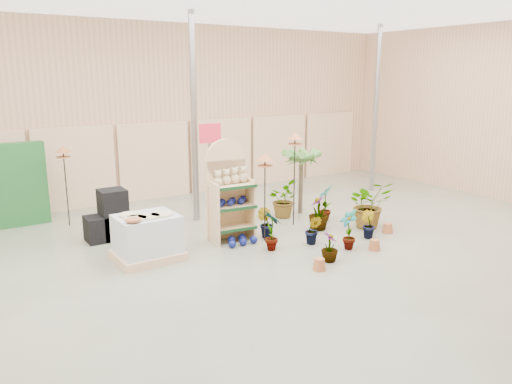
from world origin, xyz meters
TOP-DOWN VIEW (x-y plane):
  - room at (0.00, 0.91)m, footprint 15.20×12.10m
  - display_shelf at (-0.05, 1.96)m, footprint 0.88×0.61m
  - teddy_bears at (-0.02, 1.86)m, footprint 0.74×0.19m
  - gazing_balls_shelf at (-0.05, 1.84)m, footprint 0.73×0.25m
  - gazing_balls_floor at (-0.04, 1.53)m, footprint 0.63×0.39m
  - pallet_stack at (-1.82, 1.74)m, footprint 1.15×0.96m
  - charcoal_planters at (-2.06, 3.21)m, footprint 0.80×0.50m
  - offer_sign at (0.10, 2.98)m, footprint 0.50×0.08m
  - bird_table_front at (0.48, 1.46)m, footprint 0.34×0.34m
  - bird_table_right at (1.60, 2.00)m, footprint 0.34×0.34m
  - bird_table_back at (-2.52, 4.61)m, footprint 0.34×0.34m
  - palm at (2.31, 2.68)m, footprint 0.70×0.70m
  - potted_plant_0 at (0.28, 0.92)m, footprint 0.30×0.43m
  - potted_plant_1 at (1.14, 0.78)m, footprint 0.40×0.40m
  - potted_plant_3 at (1.83, 1.45)m, footprint 0.59×0.59m
  - potted_plant_4 at (2.40, 1.90)m, footprint 0.50×0.52m
  - potted_plant_5 at (0.60, 1.63)m, footprint 0.38×0.41m
  - potted_plant_6 at (1.78, 2.67)m, footprint 0.94×0.97m
  - potted_plant_7 at (0.80, -0.09)m, footprint 0.41×0.41m
  - potted_plant_8 at (1.52, 0.21)m, footprint 0.36×0.46m
  - potted_plant_9 at (2.31, 0.49)m, footprint 0.25×0.31m
  - potted_plant_10 at (2.84, 0.99)m, footprint 1.14×1.07m
  - potted_plant_11 at (0.83, 2.94)m, footprint 0.49×0.49m

SIDE VIEW (x-z plane):
  - gazing_balls_floor at x=-0.04m, z-range 0.00..0.15m
  - potted_plant_7 at x=0.80m, z-range 0.00..0.52m
  - potted_plant_9 at x=2.31m, z-range 0.00..0.55m
  - potted_plant_1 at x=1.14m, z-range 0.00..0.57m
  - potted_plant_5 at x=0.60m, z-range 0.00..0.60m
  - potted_plant_11 at x=0.83m, z-range 0.00..0.64m
  - potted_plant_3 at x=1.83m, z-range 0.00..0.75m
  - potted_plant_8 at x=1.52m, z-range 0.00..0.76m
  - potted_plant_0 at x=0.28m, z-range 0.00..0.78m
  - pallet_stack at x=-1.82m, z-range -0.02..0.82m
  - potted_plant_4 at x=2.40m, z-range 0.00..0.81m
  - potted_plant_6 at x=1.78m, z-range 0.00..0.82m
  - charcoal_planters at x=-2.06m, z-range -0.08..0.92m
  - potted_plant_10 at x=2.84m, z-range 0.00..1.03m
  - gazing_balls_shelf at x=-0.05m, z-range 0.72..0.85m
  - display_shelf at x=-0.05m, z-range -0.09..1.91m
  - teddy_bears at x=-0.02m, z-range 1.11..1.42m
  - palm at x=2.31m, z-range 0.56..2.17m
  - offer_sign at x=0.10m, z-range 0.47..2.67m
  - bird_table_back at x=-2.52m, z-range 0.74..2.48m
  - bird_table_front at x=0.48m, z-range 0.74..2.48m
  - bird_table_right at x=1.60m, z-range 0.86..2.88m
  - room at x=0.00m, z-range -0.14..4.56m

